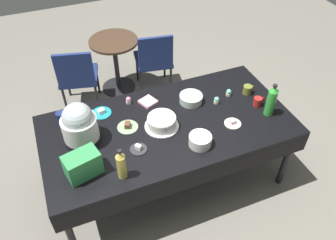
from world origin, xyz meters
TOP-DOWN VIEW (x-y plane):
  - ground at (0.00, 0.00)m, footprint 9.00×9.00m
  - potluck_table at (0.00, 0.00)m, footprint 2.20×1.10m
  - frosted_layer_cake at (-0.06, -0.01)m, footprint 0.30×0.30m
  - slow_cooker at (-0.73, 0.09)m, footprint 0.30×0.30m
  - glass_salad_bowl at (0.32, 0.21)m, footprint 0.22×0.22m
  - ceramic_snack_bowl at (0.15, -0.32)m, footprint 0.19×0.19m
  - dessert_plate_sage at (-0.34, 0.09)m, footprint 0.18×0.18m
  - dessert_plate_charcoal at (-0.34, -0.19)m, footprint 0.14×0.14m
  - dessert_plate_teal at (-0.51, 0.36)m, footprint 0.18×0.18m
  - dessert_plate_cream at (0.53, -0.21)m, footprint 0.15×0.15m
  - cupcake_lemon at (-0.23, 0.41)m, footprint 0.05×0.05m
  - cupcake_mint at (0.69, 0.16)m, footprint 0.05×0.05m
  - cupcake_berry at (0.53, 0.10)m, footprint 0.05×0.05m
  - soda_bottle_ginger_ale at (-0.53, -0.40)m, footprint 0.07×0.07m
  - soda_bottle_lime_soda at (0.90, -0.21)m, footprint 0.09×0.09m
  - coffee_mug_navy at (-0.85, 0.39)m, footprint 0.12×0.08m
  - coffee_mug_red at (0.87, -0.07)m, footprint 0.11×0.08m
  - coffee_mug_olive at (0.88, 0.12)m, footprint 0.12×0.08m
  - soda_carton at (-0.79, -0.27)m, footprint 0.29×0.22m
  - paper_napkin_stack at (-0.06, 0.34)m, footprint 0.18×0.18m
  - maroon_chair_left at (-0.57, 1.43)m, footprint 0.53×0.53m
  - maroon_chair_right at (0.39, 1.43)m, footprint 0.50×0.50m
  - round_cafe_table at (-0.05, 1.65)m, footprint 0.60×0.60m

SIDE VIEW (x-z plane):
  - ground at x=0.00m, z-range 0.00..0.00m
  - maroon_chair_left at x=-0.57m, z-range 0.07..0.92m
  - maroon_chair_right at x=0.39m, z-range 0.07..0.92m
  - round_cafe_table at x=-0.05m, z-range 0.14..0.86m
  - potluck_table at x=0.00m, z-range 0.31..1.06m
  - dessert_plate_cream at x=0.53m, z-range 0.74..0.78m
  - dessert_plate_teal at x=-0.51m, z-range 0.74..0.78m
  - dessert_plate_charcoal at x=-0.34m, z-range 0.74..0.79m
  - paper_napkin_stack at x=-0.06m, z-range 0.75..0.77m
  - dessert_plate_sage at x=-0.34m, z-range 0.74..0.79m
  - cupcake_lemon at x=-0.23m, z-range 0.75..0.82m
  - cupcake_mint at x=0.69m, z-range 0.75..0.82m
  - cupcake_berry at x=0.53m, z-range 0.75..0.82m
  - glass_salad_bowl at x=0.32m, z-range 0.75..0.82m
  - coffee_mug_red at x=0.87m, z-range 0.75..0.83m
  - coffee_mug_olive at x=0.88m, z-range 0.75..0.83m
  - ceramic_snack_bowl at x=0.15m, z-range 0.75..0.84m
  - coffee_mug_navy at x=-0.85m, z-range 0.75..0.85m
  - frosted_layer_cake at x=-0.06m, z-range 0.75..0.86m
  - soda_carton at x=-0.79m, z-range 0.75..0.95m
  - soda_bottle_ginger_ale at x=-0.53m, z-range 0.74..1.03m
  - soda_bottle_lime_soda at x=0.90m, z-range 0.74..1.06m
  - slow_cooker at x=-0.73m, z-range 0.74..1.11m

